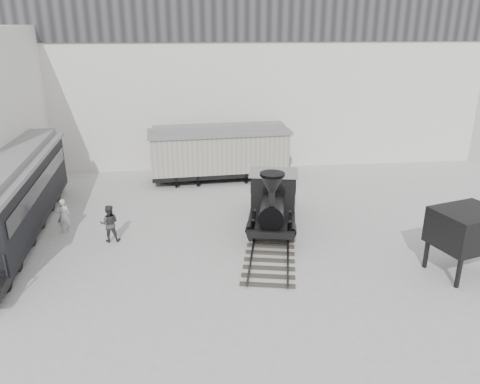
{
  "coord_description": "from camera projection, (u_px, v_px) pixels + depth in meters",
  "views": [
    {
      "loc": [
        -2.18,
        -15.95,
        9.18
      ],
      "look_at": [
        -0.14,
        3.6,
        2.0
      ],
      "focal_mm": 35.0,
      "sensor_mm": 36.0,
      "label": 1
    }
  ],
  "objects": [
    {
      "name": "locomotive",
      "position": [
        273.0,
        204.0,
        21.68
      ],
      "size": [
        3.92,
        9.69,
        3.35
      ],
      "rotation": [
        0.0,
        0.0,
        -0.2
      ],
      "color": "#282520",
      "rests_on": "ground"
    },
    {
      "name": "coal_hopper",
      "position": [
        466.0,
        233.0,
        17.64
      ],
      "size": [
        2.82,
        2.53,
        2.59
      ],
      "rotation": [
        0.0,
        0.0,
        0.29
      ],
      "color": "black",
      "rests_on": "ground"
    },
    {
      "name": "north_wall",
      "position": [
        224.0,
        81.0,
        30.35
      ],
      "size": [
        34.0,
        2.51,
        11.0
      ],
      "color": "silver",
      "rests_on": "ground"
    },
    {
      "name": "ground",
      "position": [
        253.0,
        271.0,
        18.26
      ],
      "size": [
        90.0,
        90.0,
        0.0
      ],
      "primitive_type": "plane",
      "color": "#9E9E9B"
    },
    {
      "name": "visitor_b",
      "position": [
        109.0,
        223.0,
        20.51
      ],
      "size": [
        0.85,
        0.68,
        1.7
      ],
      "primitive_type": "imported",
      "rotation": [
        0.0,
        0.0,
        3.18
      ],
      "color": "#363637",
      "rests_on": "ground"
    },
    {
      "name": "passenger_coach",
      "position": [
        11.0,
        195.0,
        20.88
      ],
      "size": [
        3.48,
        12.88,
        3.41
      ],
      "rotation": [
        0.0,
        0.0,
        0.06
      ],
      "color": "black",
      "rests_on": "ground"
    },
    {
      "name": "boxcar",
      "position": [
        219.0,
        152.0,
        28.18
      ],
      "size": [
        8.58,
        3.24,
        3.45
      ],
      "rotation": [
        0.0,
        0.0,
        0.07
      ],
      "color": "black",
      "rests_on": "ground"
    },
    {
      "name": "visitor_a",
      "position": [
        64.0,
        216.0,
        21.43
      ],
      "size": [
        0.66,
        0.5,
        1.62
      ],
      "primitive_type": "imported",
      "rotation": [
        0.0,
        0.0,
        3.35
      ],
      "color": "#BAB9B6",
      "rests_on": "ground"
    }
  ]
}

